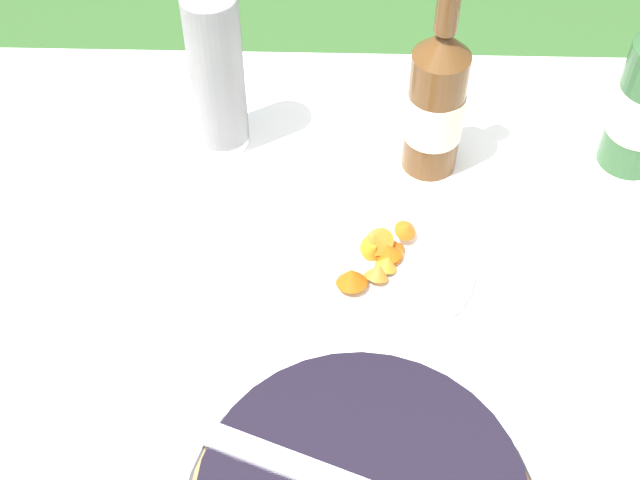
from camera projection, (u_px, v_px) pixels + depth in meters
name	position (u px, v px, depth m)	size (l,w,h in m)	color
garden_table	(289.00, 365.00, 1.09)	(1.67, 1.04, 0.73)	#A87A47
tablecloth	(288.00, 341.00, 1.05)	(1.68, 1.05, 0.10)	white
cup_stack	(216.00, 70.00, 1.16)	(0.07, 0.07, 0.25)	white
cider_bottle_amber	(436.00, 101.00, 1.14)	(0.08, 0.08, 0.30)	brown
snack_plate_near	(384.00, 260.00, 1.10)	(0.22, 0.22, 0.05)	white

